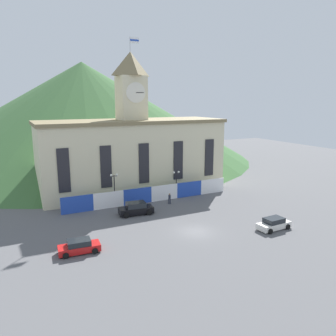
% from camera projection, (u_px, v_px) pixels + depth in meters
% --- Properties ---
extents(ground_plane, '(160.00, 160.00, 0.00)m').
position_uv_depth(ground_plane, '(196.00, 232.00, 40.99)').
color(ground_plane, '#565659').
extents(civic_building, '(32.99, 11.36, 26.76)m').
position_uv_depth(civic_building, '(132.00, 152.00, 59.07)').
color(civic_building, beige).
rests_on(civic_building, ground).
extents(banner_fence, '(28.31, 0.12, 2.55)m').
position_uv_depth(banner_fence, '(151.00, 194.00, 52.87)').
color(banner_fence, '#2347B2').
rests_on(banner_fence, ground).
extents(hillside_backdrop, '(91.98, 91.98, 26.63)m').
position_uv_depth(hillside_backdrop, '(84.00, 111.00, 91.82)').
color(hillside_backdrop, '#386033').
rests_on(hillside_backdrop, ground).
extents(street_lamp_far_right, '(1.26, 0.36, 5.08)m').
position_uv_depth(street_lamp_far_right, '(114.00, 183.00, 50.62)').
color(street_lamp_far_right, black).
rests_on(street_lamp_far_right, ground).
extents(street_lamp_far_left, '(1.26, 0.36, 4.45)m').
position_uv_depth(street_lamp_far_left, '(176.00, 178.00, 55.45)').
color(street_lamp_far_left, black).
rests_on(street_lamp_far_left, ground).
extents(car_red_sedan, '(4.52, 2.39, 1.45)m').
position_uv_depth(car_red_sedan, '(79.00, 247.00, 35.21)').
color(car_red_sedan, red).
rests_on(car_red_sedan, ground).
extents(car_black_suv, '(5.10, 2.81, 1.80)m').
position_uv_depth(car_black_suv, '(136.00, 209.00, 47.12)').
color(car_black_suv, black).
rests_on(car_black_suv, ground).
extents(car_white_taxi, '(4.57, 2.27, 1.50)m').
position_uv_depth(car_white_taxi, '(274.00, 224.00, 41.70)').
color(car_white_taxi, white).
rests_on(car_white_taxi, ground).
extents(pedestrian, '(0.51, 0.51, 1.71)m').
position_uv_depth(pedestrian, '(170.00, 198.00, 51.96)').
color(pedestrian, '#282D3D').
rests_on(pedestrian, ground).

